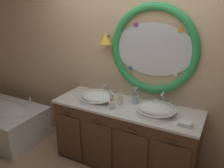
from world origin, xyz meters
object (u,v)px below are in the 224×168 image
Objects in this scene: toothbrush_holder_left at (112,104)px; soap_dispenser at (120,99)px; toothbrush_holder_right at (135,99)px; sink_basin_right at (156,109)px; folded_hand_towel at (185,124)px; sink_basin_left at (97,96)px.

toothbrush_holder_left is 0.17m from soap_dispenser.
toothbrush_holder_left is 1.01× the size of toothbrush_holder_right.
soap_dispenser is at bearing 176.04° from sink_basin_right.
toothbrush_holder_left is 1.40× the size of soap_dispenser.
toothbrush_holder_right is at bearing 157.83° from folded_hand_towel.
sink_basin_left is 2.95× the size of soap_dispenser.
toothbrush_holder_left is 0.33m from toothbrush_holder_right.
sink_basin_left is at bearing -180.00° from sink_basin_right.
toothbrush_holder_left is at bearing -124.40° from toothbrush_holder_right.
folded_hand_towel is at bearing -20.22° from sink_basin_right.
sink_basin_left reaches higher than folded_hand_towel.
folded_hand_towel is (1.16, -0.13, -0.04)m from sink_basin_left.
sink_basin_right is 2.03× the size of toothbrush_holder_right.
toothbrush_holder_right is 0.74m from folded_hand_towel.
soap_dispenser is at bearing -144.09° from toothbrush_holder_right.
sink_basin_right is 0.36m from toothbrush_holder_right.
soap_dispenser is 0.85m from folded_hand_towel.
toothbrush_holder_left is (0.29, -0.13, 0.00)m from sink_basin_left.
toothbrush_holder_left reaches higher than sink_basin_right.
sink_basin_right is 2.02× the size of toothbrush_holder_left.
sink_basin_left is 1.16m from folded_hand_towel.
soap_dispenser is (-0.48, 0.03, 0.01)m from sink_basin_right.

